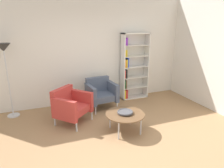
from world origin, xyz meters
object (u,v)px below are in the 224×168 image
object	(u,v)px
coffee_table_low	(125,115)
bookshelf_tall	(132,67)
floor_lamp_torchiere	(5,57)
decorative_bowl	(125,112)
armchair_by_bookshelf	(101,93)
armchair_corner_red	(71,105)

from	to	relation	value
coffee_table_low	bookshelf_tall	bearing A→B (deg)	59.75
coffee_table_low	floor_lamp_torchiere	xyz separation A→B (m)	(-2.23, 1.62, 1.08)
bookshelf_tall	coffee_table_low	world-z (taller)	bookshelf_tall
decorative_bowl	armchair_by_bookshelf	distance (m)	1.37
coffee_table_low	armchair_by_bookshelf	world-z (taller)	armchair_by_bookshelf
armchair_by_bookshelf	floor_lamp_torchiere	xyz separation A→B (m)	(-2.15, 0.26, 1.03)
armchair_corner_red	floor_lamp_torchiere	distance (m)	1.83
coffee_table_low	armchair_corner_red	xyz separation A→B (m)	(-0.96, 0.81, 0.04)
coffee_table_low	decorative_bowl	bearing A→B (deg)	90.00
decorative_bowl	floor_lamp_torchiere	xyz separation A→B (m)	(-2.23, 1.62, 1.01)
armchair_by_bookshelf	floor_lamp_torchiere	size ratio (longest dim) A/B	0.45
coffee_table_low	armchair_corner_red	world-z (taller)	armchair_corner_red
decorative_bowl	armchair_corner_red	size ratio (longest dim) A/B	0.34
armchair_by_bookshelf	armchair_corner_red	size ratio (longest dim) A/B	0.82
armchair_by_bookshelf	armchair_corner_red	distance (m)	1.04
armchair_by_bookshelf	bookshelf_tall	bearing A→B (deg)	13.89
decorative_bowl	armchair_by_bookshelf	bearing A→B (deg)	93.31
bookshelf_tall	armchair_corner_red	size ratio (longest dim) A/B	2.00
armchair_corner_red	floor_lamp_torchiere	world-z (taller)	floor_lamp_torchiere
armchair_corner_red	coffee_table_low	bearing A→B (deg)	-82.60
coffee_table_low	decorative_bowl	size ratio (longest dim) A/B	2.50
armchair_by_bookshelf	coffee_table_low	bearing A→B (deg)	-92.20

